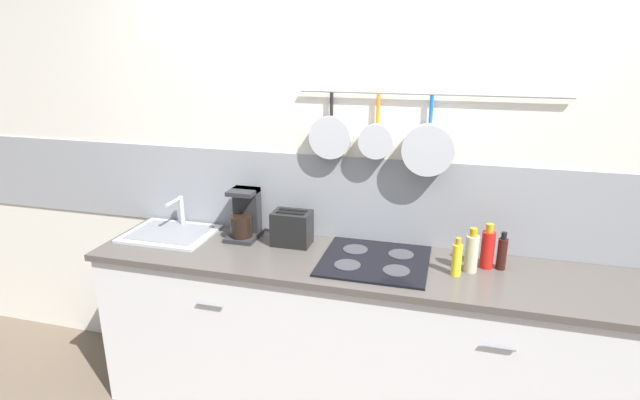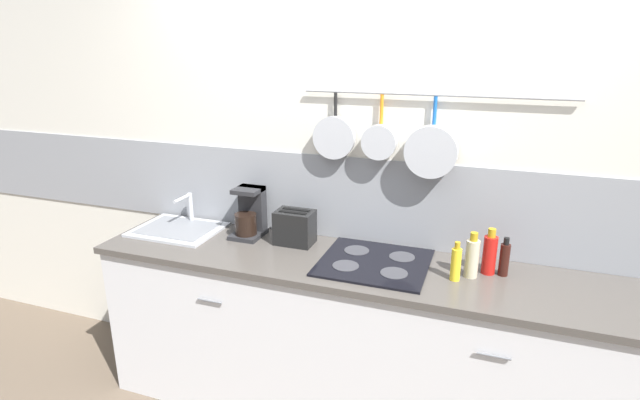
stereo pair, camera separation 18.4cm
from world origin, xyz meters
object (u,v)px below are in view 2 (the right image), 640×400
Objects in this scene: bottle_dish_soap at (472,257)px; bottle_olive_oil at (490,254)px; coffee_maker at (250,215)px; toaster at (295,227)px; bottle_cooking_wine at (504,259)px; bottle_sesame_oil at (456,263)px.

bottle_olive_oil reaches higher than bottle_dish_soap.
coffee_maker reaches higher than toaster.
bottle_olive_oil is 1.19× the size of bottle_cooking_wine.
bottle_sesame_oil is 0.09m from bottle_dish_soap.
bottle_olive_oil reaches higher than bottle_cooking_wine.
toaster is at bearing -6.22° from coffee_maker.
bottle_dish_soap reaches higher than bottle_cooking_wine.
coffee_maker reaches higher than bottle_dish_soap.
bottle_dish_soap is 0.16m from bottle_cooking_wine.
coffee_maker is 1.47× the size of bottle_cooking_wine.
bottle_sesame_oil is 0.25m from bottle_cooking_wine.
bottle_olive_oil is at bearing -2.59° from coffee_maker.
bottle_sesame_oil is 0.83× the size of bottle_olive_oil.
bottle_dish_soap is 0.98× the size of bottle_olive_oil.
toaster and bottle_cooking_wine have the same top height.
bottle_cooking_wine is at bearing -1.39° from toaster.
bottle_olive_oil is (0.08, 0.07, 0.00)m from bottle_dish_soap.
bottle_olive_oil reaches higher than toaster.
bottle_dish_soap is at bearing 42.52° from bottle_sesame_oil.
coffee_maker is 0.29m from toaster.
coffee_maker is 1.26× the size of toaster.
bottle_olive_oil is (1.31, -0.06, -0.02)m from coffee_maker.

